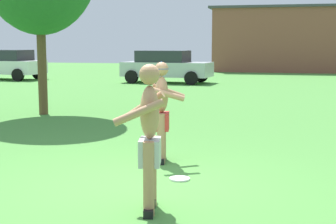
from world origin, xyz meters
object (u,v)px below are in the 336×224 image
object	(u,v)px
frisbee	(180,179)
car_white_mid_lot	(5,64)
car_silver_near_post	(166,66)
player_with_cap	(162,107)
player_in_gray	(149,134)

from	to	relation	value
frisbee	car_white_mid_lot	distance (m)	21.99
car_silver_near_post	car_white_mid_lot	world-z (taller)	same
player_with_cap	car_white_mid_lot	size ratio (longest dim) A/B	0.37
player_with_cap	car_white_mid_lot	world-z (taller)	player_with_cap
player_with_cap	player_in_gray	distance (m)	2.48
frisbee	player_with_cap	bearing A→B (deg)	116.48
player_with_cap	player_in_gray	size ratio (longest dim) A/B	0.97
player_in_gray	player_with_cap	bearing A→B (deg)	100.58
player_with_cap	car_white_mid_lot	bearing A→B (deg)	127.95
player_with_cap	car_silver_near_post	world-z (taller)	player_with_cap
player_in_gray	car_silver_near_post	xyz separation A→B (m)	(-4.29, 18.59, -0.09)
player_in_gray	frisbee	xyz separation A→B (m)	(0.06, 1.39, -0.90)
player_in_gray	car_white_mid_lot	distance (m)	23.06
player_with_cap	car_silver_near_post	xyz separation A→B (m)	(-3.83, 16.16, -0.08)
frisbee	car_silver_near_post	distance (m)	17.76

